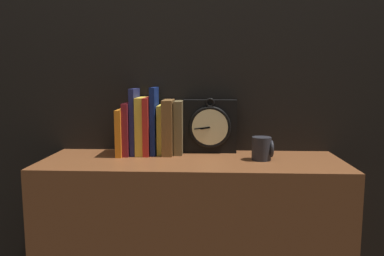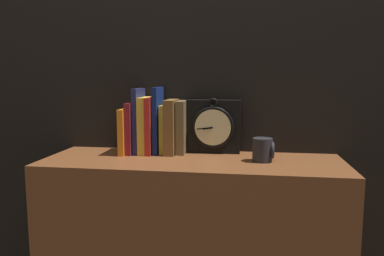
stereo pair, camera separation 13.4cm
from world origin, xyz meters
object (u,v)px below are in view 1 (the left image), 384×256
at_px(book_slot7_brown, 168,127).
at_px(book_slot2_navy, 135,121).
at_px(book_slot8_brown, 179,127).
at_px(book_slot0_orange, 123,132).
at_px(book_slot1_maroon, 129,128).
at_px(book_slot4_red, 148,126).
at_px(book_slot6_yellow, 161,129).
at_px(book_slot3_yellow, 142,126).
at_px(clock, 210,126).
at_px(book_slot5_navy, 154,121).
at_px(mug, 262,149).

bearing_deg(book_slot7_brown, book_slot2_navy, 179.33).
bearing_deg(book_slot2_navy, book_slot8_brown, 3.40).
bearing_deg(book_slot0_orange, book_slot1_maroon, 14.42).
relative_size(book_slot4_red, book_slot8_brown, 1.07).
distance_m(book_slot0_orange, book_slot6_yellow, 0.15).
bearing_deg(book_slot3_yellow, clock, 8.04).
xyz_separation_m(book_slot3_yellow, book_slot5_navy, (0.05, 0.01, 0.02)).
height_order(book_slot1_maroon, mug, book_slot1_maroon).
distance_m(clock, mug, 0.24).
xyz_separation_m(book_slot6_yellow, mug, (0.38, -0.11, -0.05)).
bearing_deg(book_slot2_navy, book_slot3_yellow, -4.88).
xyz_separation_m(book_slot1_maroon, book_slot4_red, (0.08, 0.00, 0.01)).
bearing_deg(book_slot7_brown, clock, 12.89).
bearing_deg(book_slot3_yellow, book_slot0_orange, -171.28).
relative_size(book_slot2_navy, book_slot6_yellow, 1.34).
relative_size(book_slot4_red, book_slot6_yellow, 1.16).
bearing_deg(clock, mug, -34.73).
bearing_deg(mug, book_slot0_orange, 171.09).
relative_size(book_slot0_orange, book_slot2_navy, 0.69).
relative_size(book_slot0_orange, book_slot1_maroon, 0.88).
relative_size(book_slot5_navy, book_slot7_brown, 1.22).
relative_size(book_slot0_orange, book_slot4_red, 0.80).
height_order(book_slot0_orange, book_slot1_maroon, book_slot1_maroon).
bearing_deg(book_slot2_navy, clock, 6.88).
bearing_deg(book_slot3_yellow, book_slot7_brown, 0.40).
relative_size(book_slot2_navy, book_slot4_red, 1.15).
height_order(clock, mug, clock).
relative_size(book_slot1_maroon, book_slot2_navy, 0.79).
height_order(book_slot2_navy, book_slot6_yellow, book_slot2_navy).
bearing_deg(book_slot6_yellow, clock, 7.53).
height_order(book_slot2_navy, book_slot5_navy, book_slot5_navy).
xyz_separation_m(book_slot3_yellow, book_slot4_red, (0.03, -0.00, -0.00)).
bearing_deg(book_slot6_yellow, book_slot4_red, -163.26).
relative_size(clock, book_slot2_navy, 0.86).
height_order(book_slot5_navy, book_slot6_yellow, book_slot5_navy).
xyz_separation_m(clock, book_slot4_red, (-0.24, -0.04, 0.00)).
relative_size(book_slot1_maroon, book_slot8_brown, 0.97).
bearing_deg(book_slot3_yellow, book_slot8_brown, 4.92).
xyz_separation_m(book_slot4_red, book_slot5_navy, (0.02, 0.01, 0.02)).
xyz_separation_m(book_slot3_yellow, book_slot7_brown, (0.11, 0.00, -0.00)).
bearing_deg(book_slot7_brown, book_slot3_yellow, -179.60).
bearing_deg(book_slot1_maroon, book_slot2_navy, 17.87).
distance_m(book_slot3_yellow, book_slot4_red, 0.03).
height_order(book_slot3_yellow, book_slot7_brown, book_slot3_yellow).
height_order(book_slot1_maroon, book_slot7_brown, book_slot7_brown).
bearing_deg(book_slot3_yellow, book_slot5_navy, 6.62).
bearing_deg(book_slot2_navy, book_slot0_orange, -163.82).
xyz_separation_m(clock, book_slot8_brown, (-0.12, -0.03, -0.00)).
relative_size(clock, mug, 2.60).
bearing_deg(book_slot6_yellow, book_slot5_navy, -165.30).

